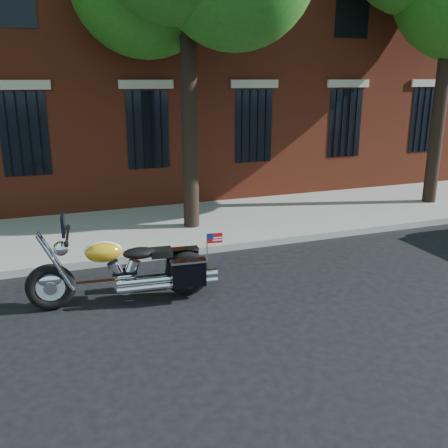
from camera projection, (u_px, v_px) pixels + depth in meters
name	position (u px, v px, depth m)	size (l,w,h in m)	color
ground	(212.00, 279.00, 9.05)	(120.00, 120.00, 0.00)	black
curb	(190.00, 251.00, 10.27)	(40.00, 0.16, 0.15)	gray
sidewalk	(167.00, 227.00, 11.96)	(40.00, 3.60, 0.15)	gray
motorcycle	(131.00, 271.00, 8.00)	(3.01, 1.02, 1.54)	black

